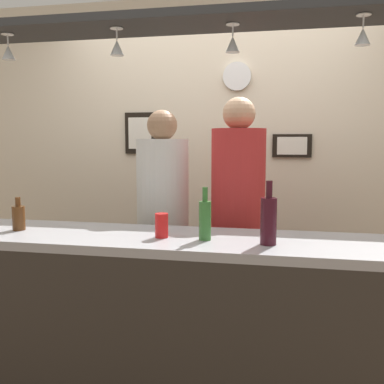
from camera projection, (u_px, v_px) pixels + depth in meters
The scene contains 17 objects.
ground_plane at pixel (189, 382), 2.67m from camera, with size 8.00×8.00×0.00m, color brown.
back_wall at pixel (217, 161), 3.59m from camera, with size 4.40×0.06×2.60m, color beige.
bar_counter at pixel (167, 308), 2.10m from camera, with size 2.70×0.55×0.98m.
overhead_glass_rack at pixel (176, 22), 2.14m from camera, with size 2.20×0.36×0.04m, color black.
hanging_wineglass_far_left at pixel (8, 52), 2.29m from camera, with size 0.07×0.07×0.13m.
hanging_wineglass_left at pixel (117, 47), 2.17m from camera, with size 0.07×0.07×0.13m.
hanging_wineglass_center_left at pixel (233, 43), 2.10m from camera, with size 0.07×0.07×0.13m.
hanging_wineglass_center at pixel (363, 35), 1.94m from camera, with size 0.07×0.07×0.13m.
person_middle_white_patterned_shirt at pixel (163, 211), 2.88m from camera, with size 0.34×0.34×1.66m.
person_right_red_shirt at pixel (238, 207), 2.78m from camera, with size 0.34×0.34×1.73m.
bottle_wine_dark_red at pixel (269, 220), 2.03m from camera, with size 0.08×0.08×0.30m.
bottle_beer_green_import at pixel (205, 219), 2.13m from camera, with size 0.06×0.06×0.26m.
bottle_beer_brown_stubby at pixel (19, 217), 2.37m from camera, with size 0.07×0.07×0.18m.
drink_can at pixel (162, 225), 2.19m from camera, with size 0.07×0.07×0.12m, color red.
picture_frame_caricature at pixel (140, 133), 3.65m from camera, with size 0.26×0.02×0.34m.
picture_frame_lower_pair at pixel (292, 146), 3.41m from camera, with size 0.30×0.02×0.18m.
wall_clock at pixel (237, 76), 3.43m from camera, with size 0.22×0.22×0.03m, color white.
Camera 1 is at (0.53, -2.46, 1.47)m, focal length 40.99 mm.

